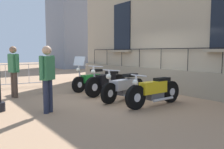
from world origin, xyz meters
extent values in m
plane|color=#9E7A5B|center=(0.00, 0.00, 0.00)|extent=(60.00, 60.00, 0.00)
cube|color=tan|center=(-2.41, 0.00, 3.26)|extent=(0.60, 12.16, 6.52)
cube|color=gray|center=(-2.03, 0.00, 0.45)|extent=(0.20, 12.16, 0.90)
cube|color=black|center=(-2.09, -2.68, 2.79)|extent=(0.06, 1.25, 2.26)
cube|color=gray|center=(-2.01, -2.68, 1.61)|extent=(0.24, 1.45, 0.10)
cube|color=black|center=(-1.99, 0.00, 1.70)|extent=(0.03, 10.22, 0.03)
cylinder|color=black|center=(-1.99, -5.11, 1.30)|extent=(0.02, 0.02, 0.80)
cylinder|color=black|center=(-1.99, -3.83, 1.30)|extent=(0.02, 0.02, 0.80)
cylinder|color=black|center=(-1.99, -2.55, 1.30)|extent=(0.02, 0.02, 0.80)
cylinder|color=black|center=(-1.99, -1.28, 1.30)|extent=(0.02, 0.02, 0.80)
cylinder|color=black|center=(-1.99, 0.00, 1.30)|extent=(0.02, 0.02, 0.80)
cylinder|color=black|center=(-1.99, 1.28, 1.30)|extent=(0.02, 0.02, 0.80)
cylinder|color=black|center=(-1.99, 2.55, 1.30)|extent=(0.02, 0.02, 0.80)
cylinder|color=black|center=(0.89, -1.54, 0.31)|extent=(0.63, 0.27, 0.63)
cylinder|color=silver|center=(0.89, -1.54, 0.31)|extent=(0.25, 0.18, 0.22)
cylinder|color=black|center=(-0.45, -1.90, 0.31)|extent=(0.63, 0.27, 0.63)
cylinder|color=silver|center=(-0.45, -1.90, 0.31)|extent=(0.25, 0.18, 0.22)
cube|color=#1E842D|center=(0.27, -1.71, 0.51)|extent=(0.93, 0.53, 0.31)
cube|color=#4C4C51|center=(0.17, -1.73, 0.28)|extent=(0.57, 0.38, 0.22)
cube|color=black|center=(-0.07, -1.80, 0.81)|extent=(0.55, 0.40, 0.10)
cylinder|color=silver|center=(0.84, -1.55, 0.69)|extent=(0.17, 0.10, 0.77)
cylinder|color=silver|center=(0.80, -1.57, 1.07)|extent=(0.21, 0.66, 0.04)
sphere|color=white|center=(0.91, -1.53, 0.89)|extent=(0.16, 0.16, 0.16)
cylinder|color=silver|center=(-0.03, -1.61, 0.17)|extent=(0.79, 0.28, 0.08)
cube|color=silver|center=(0.85, -1.55, 1.22)|extent=(0.26, 0.57, 0.36)
cylinder|color=black|center=(0.92, -0.38, 0.36)|extent=(0.73, 0.27, 0.72)
cylinder|color=silver|center=(0.92, -0.38, 0.36)|extent=(0.28, 0.19, 0.25)
cylinder|color=black|center=(-0.38, -0.67, 0.36)|extent=(0.73, 0.27, 0.72)
cylinder|color=silver|center=(-0.38, -0.67, 0.36)|extent=(0.28, 0.19, 0.25)
cube|color=black|center=(0.32, -0.52, 0.58)|extent=(0.82, 0.48, 0.36)
cube|color=#4C4C51|center=(0.22, -0.54, 0.32)|extent=(0.50, 0.35, 0.25)
cube|color=black|center=(0.01, -0.59, 0.81)|extent=(0.48, 0.37, 0.10)
cylinder|color=silver|center=(0.87, -0.39, 0.72)|extent=(0.17, 0.09, 0.72)
cylinder|color=silver|center=(0.83, -0.41, 1.07)|extent=(0.19, 0.70, 0.04)
sphere|color=white|center=(0.94, -0.38, 0.89)|extent=(0.16, 0.16, 0.16)
cylinder|color=silver|center=(0.05, -0.40, 0.20)|extent=(0.69, 0.23, 0.08)
cylinder|color=black|center=(1.06, 0.76, 0.32)|extent=(0.65, 0.27, 0.65)
cylinder|color=silver|center=(1.06, 0.76, 0.32)|extent=(0.25, 0.18, 0.23)
cylinder|color=black|center=(-0.42, 0.37, 0.32)|extent=(0.65, 0.27, 0.65)
cylinder|color=silver|center=(-0.42, 0.37, 0.32)|extent=(0.25, 0.18, 0.23)
cube|color=#B2B2BC|center=(0.37, 0.58, 0.52)|extent=(1.00, 0.54, 0.31)
cube|color=#4C4C51|center=(0.27, 0.55, 0.29)|extent=(0.62, 0.38, 0.23)
cube|color=black|center=(0.00, 0.48, 0.79)|extent=(0.59, 0.40, 0.10)
cylinder|color=silver|center=(1.01, 0.74, 0.67)|extent=(0.17, 0.10, 0.70)
cylinder|color=silver|center=(0.97, 0.73, 1.01)|extent=(0.20, 0.66, 0.04)
sphere|color=white|center=(1.08, 0.76, 0.83)|extent=(0.16, 0.16, 0.16)
cylinder|color=silver|center=(0.05, 0.66, 0.18)|extent=(0.85, 0.29, 0.08)
cylinder|color=black|center=(0.87, 1.76, 0.34)|extent=(0.68, 0.16, 0.67)
cylinder|color=silver|center=(0.87, 1.76, 0.34)|extent=(0.24, 0.16, 0.24)
cylinder|color=black|center=(-0.63, 1.68, 0.34)|extent=(0.68, 0.16, 0.67)
cylinder|color=silver|center=(-0.63, 1.68, 0.34)|extent=(0.24, 0.16, 0.24)
cube|color=gold|center=(0.17, 1.72, 0.55)|extent=(0.96, 0.31, 0.34)
cube|color=#4C4C51|center=(0.07, 1.72, 0.30)|extent=(0.58, 0.24, 0.24)
cube|color=black|center=(-0.21, 1.70, 0.75)|extent=(0.54, 0.26, 0.10)
cylinder|color=silver|center=(0.82, 1.75, 0.63)|extent=(0.16, 0.07, 0.60)
cylinder|color=silver|center=(0.77, 1.75, 0.93)|extent=(0.06, 0.58, 0.04)
sphere|color=white|center=(0.89, 1.76, 0.75)|extent=(0.16, 0.16, 0.16)
cylinder|color=silver|center=(-0.12, 1.85, 0.18)|extent=(0.85, 0.12, 0.08)
cylinder|color=black|center=(3.94, -0.18, 0.12)|extent=(0.28, 0.28, 0.24)
cylinder|color=#B7B7BF|center=(0.96, -4.32, 0.53)|extent=(0.05, 0.05, 1.05)
cylinder|color=#B7B7BF|center=(2.19, -4.45, 1.02)|extent=(2.45, 0.29, 0.04)
cylinder|color=#B7B7BF|center=(2.19, -4.45, 0.15)|extent=(2.45, 0.29, 0.04)
cylinder|color=#B7B7BF|center=(1.45, -4.37, 0.60)|extent=(0.02, 0.02, 0.87)
cylinder|color=#B7B7BF|center=(1.94, -4.42, 0.60)|extent=(0.02, 0.02, 0.87)
cylinder|color=#B7B7BF|center=(2.43, -4.47, 0.60)|extent=(0.02, 0.02, 0.87)
cylinder|color=#B7B7BF|center=(2.92, -4.52, 0.60)|extent=(0.02, 0.02, 0.87)
cylinder|color=brown|center=(2.06, -1.99, 0.41)|extent=(0.19, 0.19, 0.82)
sphere|color=brown|center=(2.06, -1.99, 0.86)|extent=(0.17, 0.17, 0.17)
cylinder|color=#23283D|center=(2.87, 0.66, 0.43)|extent=(0.14, 0.14, 0.86)
cylinder|color=#23283D|center=(3.01, 0.75, 0.43)|extent=(0.14, 0.14, 0.86)
cube|color=#337247|center=(2.94, 0.70, 1.16)|extent=(0.42, 0.38, 0.61)
sphere|color=tan|center=(2.94, 0.70, 1.61)|extent=(0.23, 0.23, 0.23)
cylinder|color=#337247|center=(2.76, 0.59, 1.19)|extent=(0.09, 0.09, 0.58)
cylinder|color=#337247|center=(3.13, 0.82, 1.19)|extent=(0.09, 0.09, 0.58)
cylinder|color=#47382D|center=(3.17, -2.03, 0.44)|extent=(0.14, 0.14, 0.88)
cylinder|color=#47382D|center=(3.13, -1.88, 0.44)|extent=(0.14, 0.14, 0.88)
cube|color=#337247|center=(3.15, -1.95, 1.19)|extent=(0.31, 0.41, 0.62)
sphere|color=#8C664C|center=(3.15, -1.95, 1.65)|extent=(0.24, 0.24, 0.24)
cylinder|color=#337247|center=(3.21, -2.17, 1.22)|extent=(0.09, 0.09, 0.59)
cylinder|color=#337247|center=(3.09, -1.74, 1.22)|extent=(0.09, 0.09, 0.59)
cube|color=gray|center=(-6.47, -15.52, 3.74)|extent=(5.42, 4.62, 7.48)
camera|label=1|loc=(5.06, 6.53, 1.56)|focal=37.74mm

